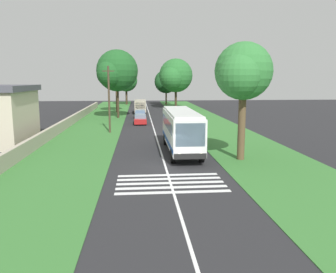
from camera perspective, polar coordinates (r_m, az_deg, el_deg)
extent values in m
plane|color=#262628|center=(25.42, -0.41, -5.15)|extent=(160.00, 160.00, 0.00)
cube|color=#387533|center=(40.52, -13.75, 0.16)|extent=(120.00, 8.00, 0.04)
cube|color=#387533|center=(41.29, 9.35, 0.48)|extent=(120.00, 8.00, 0.04)
cube|color=silver|center=(40.08, -2.09, 0.31)|extent=(110.00, 0.16, 0.01)
cube|color=white|center=(30.24, 2.22, 1.28)|extent=(11.00, 2.50, 2.90)
cube|color=slate|center=(30.46, 2.15, 2.34)|extent=(9.68, 2.54, 0.85)
cube|color=slate|center=(24.84, 3.78, 0.26)|extent=(0.08, 2.20, 1.74)
cube|color=#1E4C9E|center=(30.40, 2.21, -0.58)|extent=(10.78, 2.53, 0.36)
cube|color=white|center=(30.05, 2.24, 4.19)|extent=(10.56, 2.30, 0.18)
cube|color=black|center=(25.03, 3.78, -3.35)|extent=(0.16, 2.40, 0.40)
sphere|color=#F2EDCC|center=(24.95, 1.93, -3.07)|extent=(0.24, 0.24, 0.24)
sphere|color=#F2EDCC|center=(25.19, 5.58, -2.99)|extent=(0.24, 0.24, 0.24)
cylinder|color=black|center=(26.58, 0.77, -3.27)|extent=(1.10, 0.32, 1.10)
cylinder|color=black|center=(33.81, -0.47, -0.48)|extent=(1.10, 0.32, 1.10)
cylinder|color=black|center=(26.90, 5.66, -3.16)|extent=(1.10, 0.32, 1.10)
cylinder|color=black|center=(34.06, 3.39, -0.43)|extent=(1.10, 0.32, 1.10)
cube|color=silver|center=(19.92, 0.91, -9.34)|extent=(0.45, 6.80, 0.01)
cube|color=silver|center=(20.77, 0.65, -8.54)|extent=(0.45, 6.80, 0.01)
cube|color=silver|center=(21.63, 0.42, -7.80)|extent=(0.45, 6.80, 0.01)
cube|color=silver|center=(22.48, 0.21, -7.11)|extent=(0.45, 6.80, 0.01)
cube|color=silver|center=(23.34, 0.01, -6.48)|extent=(0.45, 6.80, 0.01)
cube|color=#B21E1E|center=(49.93, -4.67, 2.73)|extent=(4.30, 1.75, 0.70)
cube|color=slate|center=(49.76, -4.67, 3.43)|extent=(2.00, 1.61, 0.55)
cylinder|color=black|center=(48.62, -5.57, 2.29)|extent=(0.64, 0.22, 0.64)
cylinder|color=black|center=(51.30, -5.54, 2.67)|extent=(0.64, 0.22, 0.64)
cylinder|color=black|center=(48.63, -3.73, 2.31)|extent=(0.64, 0.22, 0.64)
cylinder|color=black|center=(51.31, -3.80, 2.69)|extent=(0.64, 0.22, 0.64)
cube|color=navy|center=(57.26, -4.71, 3.61)|extent=(4.30, 1.75, 0.70)
cube|color=slate|center=(57.10, -4.72, 4.22)|extent=(2.00, 1.61, 0.55)
cylinder|color=black|center=(55.95, -5.50, 3.24)|extent=(0.64, 0.22, 0.64)
cylinder|color=black|center=(58.63, -5.48, 3.53)|extent=(0.64, 0.22, 0.64)
cylinder|color=black|center=(55.95, -3.90, 3.27)|extent=(0.64, 0.22, 0.64)
cylinder|color=black|center=(58.64, -3.95, 3.56)|extent=(0.64, 0.22, 0.64)
cube|color=#BFB299|center=(65.31, -4.70, 5.19)|extent=(6.00, 2.10, 2.10)
cube|color=slate|center=(65.48, -4.70, 5.53)|extent=(5.04, 2.13, 0.70)
cube|color=slate|center=(62.33, -4.69, 5.17)|extent=(0.06, 1.76, 1.18)
cylinder|color=black|center=(63.51, -5.53, 4.05)|extent=(0.76, 0.24, 0.76)
cylinder|color=black|center=(67.30, -5.50, 4.36)|extent=(0.76, 0.24, 0.76)
cylinder|color=black|center=(63.52, -3.82, 4.08)|extent=(0.76, 0.24, 0.76)
cylinder|color=black|center=(67.30, -3.88, 4.39)|extent=(0.76, 0.24, 0.76)
cylinder|color=brown|center=(67.74, -8.61, 7.01)|extent=(0.43, 0.43, 6.98)
sphere|color=#19471E|center=(67.70, -8.71, 11.08)|extent=(4.80, 4.80, 4.80)
sphere|color=#19471E|center=(69.13, -8.62, 10.75)|extent=(3.44, 3.44, 3.44)
sphere|color=#19471E|center=(66.54, -9.40, 10.78)|extent=(3.34, 3.34, 3.34)
cylinder|color=#3D2D1E|center=(57.71, -8.42, 6.07)|extent=(0.36, 0.36, 5.95)
sphere|color=#1E5623|center=(57.62, -8.54, 10.89)|extent=(6.85, 6.85, 6.85)
sphere|color=#1E5623|center=(59.67, -8.40, 10.35)|extent=(4.03, 4.03, 4.03)
sphere|color=#1E5623|center=(55.98, -9.70, 10.38)|extent=(4.32, 4.32, 4.32)
cylinder|color=#3D2D1E|center=(88.27, -6.99, 6.84)|extent=(0.52, 0.52, 4.57)
sphere|color=#286B2D|center=(88.18, -7.04, 9.33)|extent=(5.63, 5.63, 5.63)
sphere|color=#286B2D|center=(89.87, -6.99, 9.06)|extent=(3.37, 3.37, 3.37)
sphere|color=#286B2D|center=(86.81, -7.63, 9.03)|extent=(3.54, 3.54, 3.54)
cylinder|color=brown|center=(27.81, 12.27, 2.10)|extent=(0.59, 0.59, 5.81)
sphere|color=#337A38|center=(27.60, 12.58, 10.67)|extent=(4.52, 4.52, 4.52)
sphere|color=#337A38|center=(28.89, 11.74, 9.97)|extent=(2.82, 2.82, 2.82)
sphere|color=#337A38|center=(26.31, 11.86, 10.02)|extent=(3.25, 3.25, 3.25)
cylinder|color=brown|center=(87.33, -0.31, 6.76)|extent=(0.40, 0.40, 4.21)
sphere|color=#19471E|center=(87.22, -0.32, 9.21)|extent=(5.92, 5.92, 5.92)
sphere|color=#19471E|center=(89.00, -0.41, 8.94)|extent=(3.31, 3.31, 3.31)
sphere|color=#19471E|center=(85.69, -0.83, 8.91)|extent=(4.02, 4.02, 4.02)
cylinder|color=#3D2D1E|center=(76.50, 1.32, 6.73)|extent=(0.51, 0.51, 5.20)
sphere|color=#286B2D|center=(76.41, 1.33, 10.20)|extent=(7.42, 7.42, 7.42)
sphere|color=#286B2D|center=(78.62, 1.15, 9.78)|extent=(4.80, 4.80, 4.80)
sphere|color=#286B2D|center=(74.45, 0.62, 9.79)|extent=(5.05, 5.05, 5.05)
cylinder|color=#473828|center=(41.65, -9.87, 6.11)|extent=(0.24, 0.24, 7.99)
cube|color=#3D3326|center=(41.59, -10.00, 10.77)|extent=(0.12, 1.40, 0.12)
cube|color=#B2A893|center=(45.91, -17.04, 1.91)|extent=(70.00, 0.40, 1.24)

